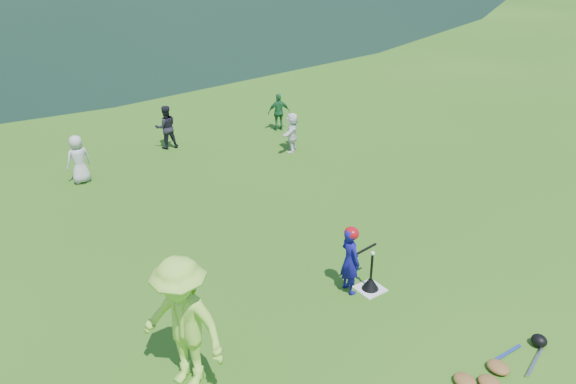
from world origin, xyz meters
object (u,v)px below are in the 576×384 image
object	(u,v)px
fielder_a	(78,159)
equipment_pile	(499,367)
fielder_d	(292,132)
batting_tee	(370,283)
adult_coach	(183,324)
batter_child	(350,260)
fielder_c	(279,112)
fielder_b	(166,127)
home_plate	(370,289)

from	to	relation	value
fielder_a	equipment_pile	xyz separation A→B (m)	(2.92, -9.93, -0.54)
fielder_d	fielder_a	bearing A→B (deg)	-55.31
batting_tee	equipment_pile	distance (m)	2.53
adult_coach	equipment_pile	world-z (taller)	adult_coach
batter_child	adult_coach	world-z (taller)	adult_coach
equipment_pile	batter_child	bearing A→B (deg)	100.12
batter_child	fielder_a	distance (m)	7.62
batter_child	fielder_c	size ratio (longest dim) A/B	1.07
fielder_b	equipment_pile	world-z (taller)	fielder_b
fielder_a	equipment_pile	world-z (taller)	fielder_a
adult_coach	fielder_d	size ratio (longest dim) A/B	1.81
adult_coach	equipment_pile	distance (m)	4.50
fielder_a	batting_tee	size ratio (longest dim) A/B	1.77
equipment_pile	adult_coach	bearing A→B (deg)	147.59
adult_coach	fielder_c	size ratio (longest dim) A/B	1.75
fielder_b	fielder_d	distance (m)	3.53
batting_tee	equipment_pile	xyz separation A→B (m)	(0.16, -2.52, -0.06)
batter_child	fielder_d	size ratio (longest dim) A/B	1.11
adult_coach	equipment_pile	bearing A→B (deg)	31.12
batting_tee	equipment_pile	bearing A→B (deg)	-86.43
fielder_a	fielder_d	size ratio (longest dim) A/B	1.09
fielder_d	batting_tee	distance (m)	6.73
batter_child	fielder_b	size ratio (longest dim) A/B	0.99
fielder_a	equipment_pile	bearing A→B (deg)	99.00
fielder_b	fielder_d	size ratio (longest dim) A/B	1.12
fielder_a	batting_tee	bearing A→B (deg)	103.07
fielder_d	batter_child	bearing A→B (deg)	20.86
fielder_b	batting_tee	size ratio (longest dim) A/B	1.82
home_plate	adult_coach	world-z (taller)	adult_coach
adult_coach	batting_tee	distance (m)	3.67
equipment_pile	fielder_a	bearing A→B (deg)	106.39
fielder_c	equipment_pile	xyz separation A→B (m)	(-3.21, -10.32, -0.51)
home_plate	fielder_c	bearing A→B (deg)	66.65
adult_coach	fielder_a	size ratio (longest dim) A/B	1.65
home_plate	equipment_pile	xyz separation A→B (m)	(0.16, -2.52, 0.06)
batter_child	fielder_c	xyz separation A→B (m)	(3.69, 7.60, -0.04)
fielder_a	fielder_c	size ratio (longest dim) A/B	1.05
batting_tee	home_plate	bearing A→B (deg)	0.00
fielder_a	fielder_b	xyz separation A→B (m)	(2.70, 0.95, 0.01)
fielder_d	adult_coach	bearing A→B (deg)	3.01
fielder_c	home_plate	bearing A→B (deg)	89.51
fielder_c	equipment_pile	bearing A→B (deg)	95.59
batter_child	fielder_a	size ratio (longest dim) A/B	1.01
equipment_pile	batting_tee	bearing A→B (deg)	93.57
adult_coach	fielder_a	distance (m)	7.63
batter_child	fielder_d	distance (m)	6.68
fielder_b	fielder_d	bearing A→B (deg)	152.36
adult_coach	fielder_b	distance (m)	9.22
home_plate	fielder_a	bearing A→B (deg)	110.46
adult_coach	equipment_pile	size ratio (longest dim) A/B	1.11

